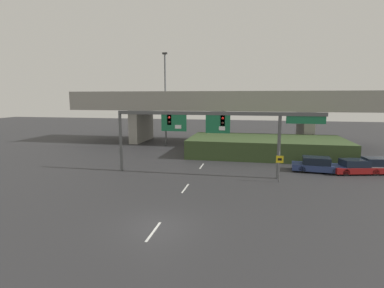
# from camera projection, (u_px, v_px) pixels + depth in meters

# --- Properties ---
(ground_plane) EXTENTS (160.00, 160.00, 0.00)m
(ground_plane) POSITION_uv_depth(u_px,v_px,m) (158.00, 226.00, 16.72)
(ground_plane) COLOR #2D2D30
(lane_markings) EXTENTS (0.14, 33.73, 0.01)m
(lane_markings) POSITION_uv_depth(u_px,v_px,m) (202.00, 166.00, 31.20)
(lane_markings) COLOR silver
(lane_markings) RESTS_ON ground
(signal_gantry) EXTENTS (18.69, 0.44, 5.85)m
(signal_gantry) POSITION_uv_depth(u_px,v_px,m) (210.00, 123.00, 26.88)
(signal_gantry) COLOR #515456
(signal_gantry) RESTS_ON ground
(speed_limit_sign) EXTENTS (0.60, 0.11, 2.33)m
(speed_limit_sign) POSITION_uv_depth(u_px,v_px,m) (279.00, 165.00, 25.07)
(speed_limit_sign) COLOR #4C4C4C
(speed_limit_sign) RESTS_ON ground
(highway_light_pole_near) EXTENTS (0.70, 0.36, 13.52)m
(highway_light_pole_near) POSITION_uv_depth(u_px,v_px,m) (165.00, 97.00, 44.31)
(highway_light_pole_near) COLOR #515456
(highway_light_pole_near) RESTS_ON ground
(overpass_bridge) EXTENTS (44.80, 9.55, 7.95)m
(overpass_bridge) POSITION_uv_depth(u_px,v_px,m) (219.00, 108.00, 45.98)
(overpass_bridge) COLOR gray
(overpass_bridge) RESTS_ON ground
(grass_embankment) EXTENTS (18.60, 9.09, 2.18)m
(grass_embankment) POSITION_uv_depth(u_px,v_px,m) (266.00, 147.00, 36.89)
(grass_embankment) COLOR #384C28
(grass_embankment) RESTS_ON ground
(parked_sedan_near_right) EXTENTS (4.93, 2.34, 1.43)m
(parked_sedan_near_right) POSITION_uv_depth(u_px,v_px,m) (317.00, 165.00, 28.76)
(parked_sedan_near_right) COLOR navy
(parked_sedan_near_right) RESTS_ON ground
(parked_sedan_mid_right) EXTENTS (4.72, 2.72, 1.36)m
(parked_sedan_mid_right) POSITION_uv_depth(u_px,v_px,m) (355.00, 167.00, 28.06)
(parked_sedan_mid_right) COLOR maroon
(parked_sedan_mid_right) RESTS_ON ground
(parked_sedan_far_right) EXTENTS (4.71, 2.39, 1.49)m
(parked_sedan_far_right) POSITION_uv_depth(u_px,v_px,m) (378.00, 166.00, 28.17)
(parked_sedan_far_right) COLOR gray
(parked_sedan_far_right) RESTS_ON ground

